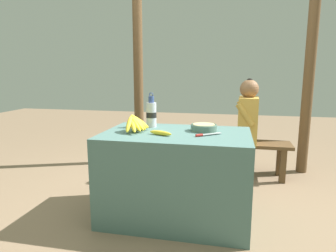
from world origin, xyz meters
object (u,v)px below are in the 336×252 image
seated_vendor (244,122)px  support_post_far (310,69)px  serving_bowl (204,127)px  wooden_bench (215,146)px  banana_bunch_ripe (136,123)px  water_bottle (151,114)px  loose_banana_front (161,133)px  knife (205,135)px  banana_bunch_green (179,134)px  support_post_near (138,69)px

seated_vendor → support_post_far: size_ratio=0.46×
serving_bowl → wooden_bench: serving_bowl is taller
banana_bunch_ripe → water_bottle: size_ratio=1.04×
loose_banana_front → knife: loose_banana_front is taller
banana_bunch_ripe → banana_bunch_green: size_ratio=1.10×
loose_banana_front → banana_bunch_ripe: bearing=156.5°
serving_bowl → wooden_bench: 1.06m
serving_bowl → banana_bunch_green: size_ratio=0.75×
support_post_far → banana_bunch_green: bearing=-168.0°
support_post_near → seated_vendor: bearing=-14.3°
loose_banana_front → knife: 0.33m
knife → support_post_far: 1.84m
serving_bowl → support_post_far: support_post_far is taller
wooden_bench → support_post_near: bearing=163.2°
banana_bunch_ripe → support_post_far: 2.15m
knife → wooden_bench: (0.02, 1.16, -0.37)m
banana_bunch_green → serving_bowl: bearing=-69.4°
seated_vendor → support_post_near: support_post_near is taller
knife → support_post_near: support_post_near is taller
banana_bunch_green → seated_vendor: bearing=-2.4°
banana_bunch_ripe → seated_vendor: 1.40m
loose_banana_front → seated_vendor: bearing=61.5°
water_bottle → loose_banana_front: water_bottle is taller
seated_vendor → banana_bunch_green: seated_vendor is taller
banana_bunch_green → support_post_near: bearing=152.6°
knife → seated_vendor: size_ratio=0.17×
water_bottle → seated_vendor: seated_vendor is taller
banana_bunch_green → knife: bearing=-71.2°
loose_banana_front → banana_bunch_green: size_ratio=0.69×
water_bottle → seated_vendor: (0.80, 0.87, -0.19)m
knife → loose_banana_front: bearing=148.6°
loose_banana_front → seated_vendor: (0.64, 1.18, -0.09)m
banana_bunch_green → support_post_near: 0.98m
support_post_near → support_post_far: 1.99m
serving_bowl → water_bottle: bearing=170.2°
wooden_bench → support_post_far: (0.99, 0.30, 0.85)m
knife → seated_vendor: bearing=34.5°
serving_bowl → knife: 0.19m
banana_bunch_ripe → water_bottle: bearing=72.0°
wooden_bench → water_bottle: bearing=-119.0°
banana_bunch_ripe → loose_banana_front: size_ratio=1.59×
knife → wooden_bench: 1.22m
seated_vendor → banana_bunch_green: 0.73m
serving_bowl → support_post_far: 1.71m
serving_bowl → support_post_far: (1.04, 1.28, 0.46)m
wooden_bench → loose_banana_front: bearing=-105.9°
serving_bowl → banana_bunch_green: 1.08m
banana_bunch_ripe → wooden_bench: banana_bunch_ripe is taller
banana_bunch_ripe → seated_vendor: seated_vendor is taller
wooden_bench → support_post_far: bearing=16.8°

